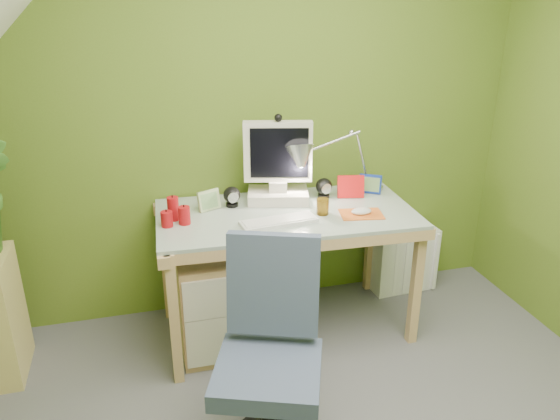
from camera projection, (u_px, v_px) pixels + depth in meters
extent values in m
cube|color=#5B7724|center=(253.00, 115.00, 3.12)|extent=(3.20, 0.01, 2.40)
cube|color=silver|center=(279.00, 222.00, 2.82)|extent=(0.41, 0.17, 0.02)
cube|color=orange|center=(361.00, 214.00, 2.93)|extent=(0.25, 0.20, 0.01)
ellipsoid|color=silver|center=(361.00, 211.00, 2.93)|extent=(0.12, 0.08, 0.04)
cylinder|color=#8C6114|center=(323.00, 207.00, 2.92)|extent=(0.08, 0.08, 0.09)
cube|color=red|center=(351.00, 187.00, 3.15)|extent=(0.15, 0.05, 0.13)
cube|color=navy|center=(370.00, 184.00, 3.22)|extent=(0.12, 0.09, 0.11)
cube|color=#A5BA80|center=(209.00, 200.00, 2.98)|extent=(0.13, 0.07, 0.11)
cube|color=silver|center=(404.00, 260.00, 3.60)|extent=(0.43, 0.19, 0.42)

